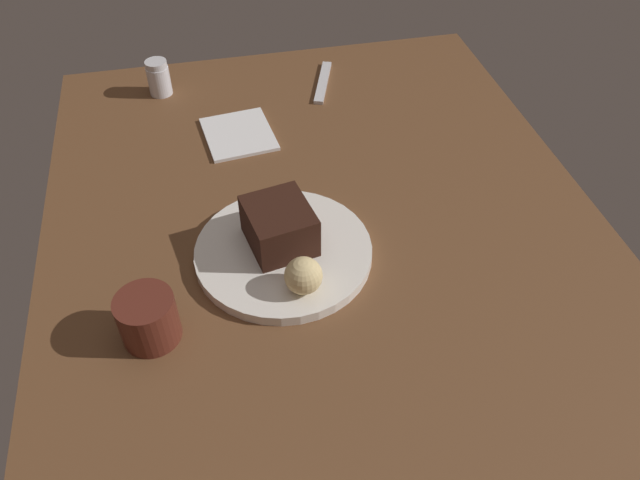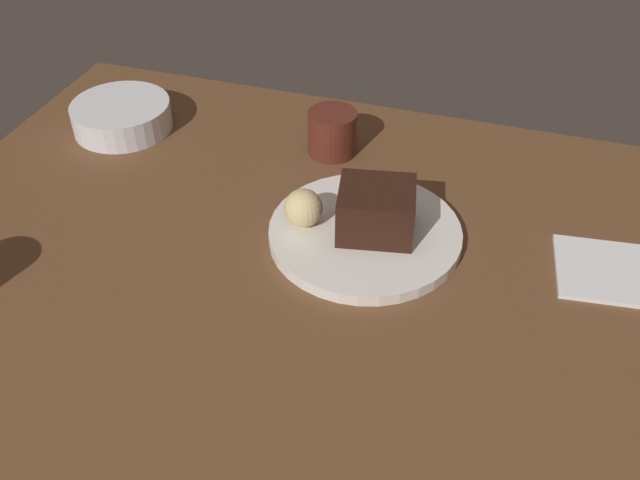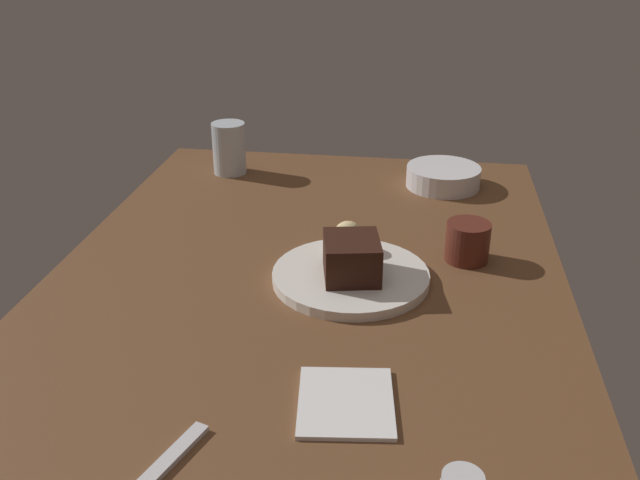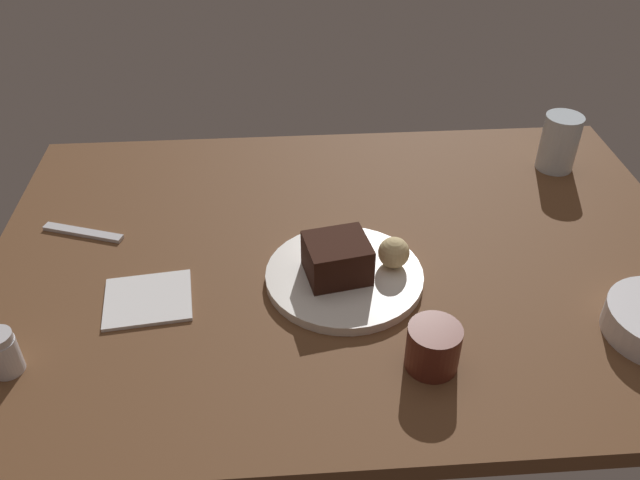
# 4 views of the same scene
# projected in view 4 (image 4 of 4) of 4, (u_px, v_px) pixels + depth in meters

# --- Properties ---
(dining_table) EXTENTS (1.20, 0.84, 0.03)m
(dining_table) POSITION_uv_depth(u_px,v_px,m) (346.00, 259.00, 1.12)
(dining_table) COLOR brown
(dining_table) RESTS_ON ground
(dessert_plate) EXTENTS (0.25, 0.25, 0.02)m
(dessert_plate) POSITION_uv_depth(u_px,v_px,m) (344.00, 276.00, 1.05)
(dessert_plate) COLOR white
(dessert_plate) RESTS_ON dining_table
(chocolate_cake_slice) EXTENTS (0.11, 0.10, 0.06)m
(chocolate_cake_slice) POSITION_uv_depth(u_px,v_px,m) (337.00, 258.00, 1.02)
(chocolate_cake_slice) COLOR black
(chocolate_cake_slice) RESTS_ON dessert_plate
(bread_roll) EXTENTS (0.05, 0.05, 0.05)m
(bread_roll) POSITION_uv_depth(u_px,v_px,m) (394.00, 252.00, 1.04)
(bread_roll) COLOR #DBC184
(bread_roll) RESTS_ON dessert_plate
(salt_shaker) EXTENTS (0.04, 0.04, 0.07)m
(salt_shaker) POSITION_uv_depth(u_px,v_px,m) (3.00, 353.00, 0.88)
(salt_shaker) COLOR silver
(salt_shaker) RESTS_ON dining_table
(water_glass) EXTENTS (0.07, 0.07, 0.11)m
(water_glass) POSITION_uv_depth(u_px,v_px,m) (559.00, 142.00, 1.30)
(water_glass) COLOR silver
(water_glass) RESTS_ON dining_table
(coffee_cup) EXTENTS (0.07, 0.07, 0.07)m
(coffee_cup) POSITION_uv_depth(u_px,v_px,m) (433.00, 347.00, 0.89)
(coffee_cup) COLOR #562319
(coffee_cup) RESTS_ON dining_table
(dessert_spoon) EXTENTS (0.15, 0.07, 0.01)m
(dessert_spoon) POSITION_uv_depth(u_px,v_px,m) (83.00, 232.00, 1.15)
(dessert_spoon) COLOR silver
(dessert_spoon) RESTS_ON dining_table
(folded_napkin) EXTENTS (0.14, 0.13, 0.01)m
(folded_napkin) POSITION_uv_depth(u_px,v_px,m) (148.00, 299.00, 1.01)
(folded_napkin) COLOR white
(folded_napkin) RESTS_ON dining_table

